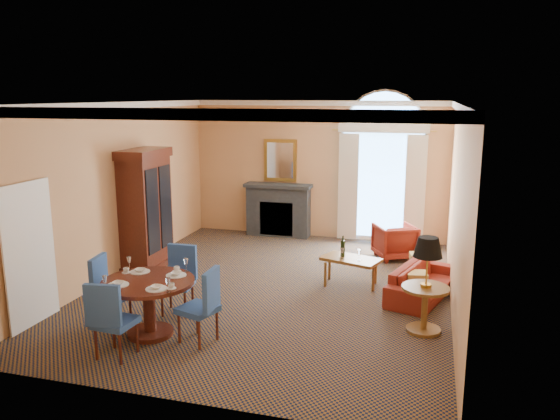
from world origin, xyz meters
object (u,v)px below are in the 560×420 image
(armoire, at_px, (145,211))
(side_table, at_px, (427,273))
(dining_table, at_px, (149,295))
(coffee_table, at_px, (350,260))
(armchair, at_px, (395,241))
(sofa, at_px, (423,282))

(armoire, xyz_separation_m, side_table, (5.32, -1.64, -0.25))
(dining_table, bearing_deg, coffee_table, 49.48)
(armoire, relative_size, dining_table, 1.80)
(side_table, bearing_deg, armoire, 162.84)
(coffee_table, height_order, side_table, side_table)
(armchair, bearing_deg, sofa, 79.89)
(armoire, bearing_deg, side_table, -17.16)
(sofa, distance_m, side_table, 1.54)
(sofa, bearing_deg, side_table, -160.88)
(dining_table, xyz_separation_m, sofa, (3.67, 2.58, -0.33))
(dining_table, relative_size, side_table, 0.94)
(armoire, distance_m, sofa, 5.34)
(dining_table, bearing_deg, sofa, 35.14)
(armoire, bearing_deg, sofa, -2.54)
(armoire, distance_m, side_table, 5.57)
(armoire, height_order, armchair, armoire)
(armoire, xyz_separation_m, coffee_table, (4.01, 0.00, -0.65))
(armoire, relative_size, coffee_table, 2.08)
(armoire, relative_size, armchair, 2.95)
(armoire, height_order, coffee_table, armoire)
(armoire, distance_m, armchair, 5.07)
(coffee_table, xyz_separation_m, side_table, (1.31, -1.65, 0.41))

